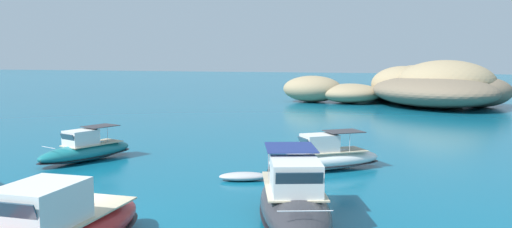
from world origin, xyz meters
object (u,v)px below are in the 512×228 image
(islet_small, at_px, (345,91))
(motorboat_charcoal, at_px, (294,202))
(islet_large, at_px, (435,87))
(motorboat_white, at_px, (324,158))
(dinghy_tender, at_px, (244,176))
(motorboat_teal, at_px, (86,150))

(islet_small, relative_size, motorboat_charcoal, 2.17)
(islet_large, distance_m, motorboat_white, 45.38)
(islet_small, bearing_deg, dinghy_tender, -87.27)
(motorboat_teal, height_order, dinghy_tender, motorboat_teal)
(islet_small, xyz_separation_m, motorboat_teal, (-8.88, -49.40, -0.81))
(motorboat_white, height_order, dinghy_tender, motorboat_white)
(islet_large, relative_size, motorboat_white, 3.52)
(islet_small, xyz_separation_m, dinghy_tender, (2.44, -51.15, -1.27))
(dinghy_tender, bearing_deg, motorboat_charcoal, -54.77)
(islet_large, distance_m, motorboat_charcoal, 55.38)
(islet_large, bearing_deg, islet_small, 169.78)
(islet_small, bearing_deg, islet_large, -10.22)
(islet_small, height_order, motorboat_white, islet_small)
(islet_large, xyz_separation_m, islet_small, (-12.49, 2.25, -1.05))
(islet_small, bearing_deg, motorboat_white, -82.73)
(islet_large, distance_m, dinghy_tender, 49.98)
(motorboat_charcoal, bearing_deg, motorboat_white, 94.35)
(motorboat_teal, relative_size, dinghy_tender, 2.49)
(islet_small, relative_size, motorboat_white, 2.92)
(motorboat_white, xyz_separation_m, dinghy_tender, (-3.58, -4.02, -0.49))
(motorboat_charcoal, height_order, dinghy_tender, motorboat_charcoal)
(motorboat_white, distance_m, motorboat_teal, 15.07)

